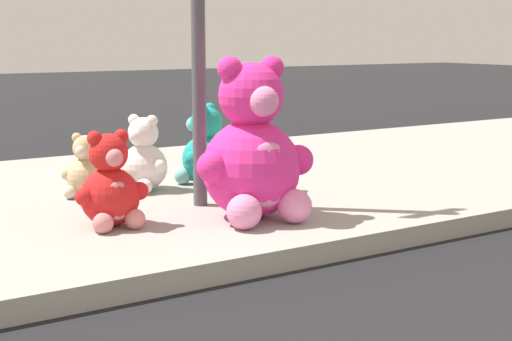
{
  "coord_description": "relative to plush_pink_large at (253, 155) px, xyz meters",
  "views": [
    {
      "loc": [
        -1.65,
        -0.73,
        1.47
      ],
      "look_at": [
        1.03,
        3.6,
        0.55
      ],
      "focal_mm": 51.98,
      "sensor_mm": 36.0,
      "label": 1
    }
  ],
  "objects": [
    {
      "name": "plush_white",
      "position": [
        -0.29,
        1.36,
        -0.21
      ],
      "size": [
        0.48,
        0.46,
        0.66
      ],
      "color": "white",
      "rests_on": "sidewalk"
    },
    {
      "name": "sidewalk",
      "position": [
        -1.13,
        1.39,
        -0.55
      ],
      "size": [
        28.0,
        4.4,
        0.15
      ],
      "primitive_type": "cube",
      "color": "#9E9B93",
      "rests_on": "ground_plane"
    },
    {
      "name": "plush_pink_large",
      "position": [
        0.0,
        0.0,
        0.0
      ],
      "size": [
        0.91,
        0.82,
        1.19
      ],
      "color": "#F22D93",
      "rests_on": "sidewalk"
    },
    {
      "name": "plush_lime",
      "position": [
        0.55,
        0.78,
        -0.25
      ],
      "size": [
        0.4,
        0.4,
        0.55
      ],
      "color": "#8CD133",
      "rests_on": "sidewalk"
    },
    {
      "name": "plush_red",
      "position": [
        -0.98,
        0.32,
        -0.2
      ],
      "size": [
        0.53,
        0.46,
        0.69
      ],
      "color": "red",
      "rests_on": "sidewalk"
    },
    {
      "name": "plush_tan",
      "position": [
        -0.8,
        1.37,
        -0.26
      ],
      "size": [
        0.38,
        0.38,
        0.54
      ],
      "color": "tan",
      "rests_on": "sidewalk"
    },
    {
      "name": "plush_teal",
      "position": [
        0.32,
        1.38,
        -0.18
      ],
      "size": [
        0.52,
        0.52,
        0.73
      ],
      "color": "teal",
      "rests_on": "sidewalk"
    }
  ]
}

